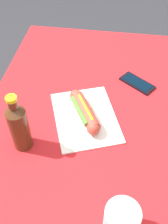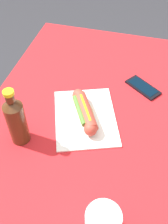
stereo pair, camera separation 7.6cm
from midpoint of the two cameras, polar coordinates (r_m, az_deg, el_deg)
The scene contains 6 objects.
ground_plane at distance 1.61m, azimuth 1.42°, elevation -19.36°, with size 6.00×6.00×0.00m, color #2D2D33.
dining_table at distance 1.08m, azimuth 2.00°, elevation -6.74°, with size 1.26×0.77×0.74m.
paper_wrapper at distance 0.99m, azimuth 2.19°, elevation -1.15°, with size 0.29×0.22×0.01m, color white.
hot_dog at distance 0.97m, azimuth 2.19°, elevation 0.03°, with size 0.20×0.13×0.05m.
cell_phone at distance 1.13m, azimuth 14.37°, elevation 5.06°, with size 0.14×0.16×0.01m.
soda_bottle at distance 0.87m, azimuth -11.91°, elevation -1.81°, with size 0.06×0.06×0.22m.
Camera 2 is at (-0.61, -0.16, 1.48)m, focal length 42.79 mm.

